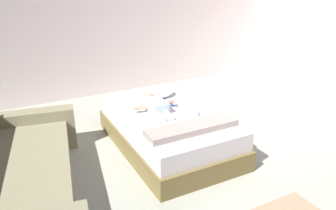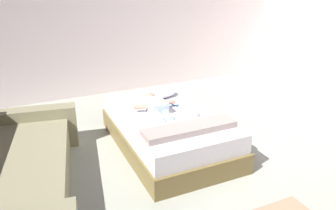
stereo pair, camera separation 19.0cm
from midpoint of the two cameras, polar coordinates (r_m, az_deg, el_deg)
ground_plane at (r=3.82m, az=9.66°, el=-10.96°), size 8.00×8.00×0.00m
wall_behind_bed at (r=5.95m, az=-6.27°, el=15.06°), size 8.00×0.12×2.69m
bed at (r=4.13m, az=1.32°, el=-4.31°), size 1.15×1.89×0.46m
pillow at (r=4.52m, az=-0.39°, el=2.05°), size 0.49×0.31×0.11m
baby at (r=4.09m, az=-0.95°, el=0.07°), size 0.53×0.64×0.17m
toothbrush at (r=4.25m, az=2.17°, el=0.04°), size 0.05×0.17×0.02m
couch at (r=3.55m, az=-24.02°, el=-10.83°), size 1.44×2.29×0.72m
blanket at (r=3.58m, az=5.23°, el=-3.99°), size 1.03×0.27×0.07m
baby_bottle at (r=3.95m, az=5.97°, el=-1.44°), size 0.09×0.12×0.08m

